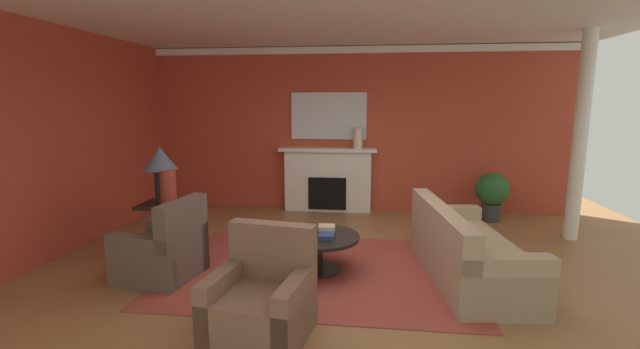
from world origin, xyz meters
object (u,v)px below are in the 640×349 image
(fireplace, at_px, (328,181))
(armchair_facing_fireplace, at_px, (262,303))
(armchair_near_window, at_px, (163,253))
(coffee_table, at_px, (318,244))
(mantel_mirror, at_px, (329,116))
(vase_on_side_table, at_px, (168,188))
(sofa, at_px, (465,253))
(side_table, at_px, (164,225))
(vase_mantel_right, at_px, (358,138))
(table_lamp, at_px, (160,164))
(potted_plant, at_px, (492,193))

(fireplace, height_order, armchair_facing_fireplace, fireplace)
(armchair_near_window, height_order, armchair_facing_fireplace, same)
(fireplace, xyz_separation_m, coffee_table, (0.18, -2.91, -0.23))
(mantel_mirror, height_order, armchair_near_window, mantel_mirror)
(fireplace, distance_m, vase_on_side_table, 3.25)
(fireplace, bearing_deg, sofa, -56.92)
(sofa, xyz_separation_m, coffee_table, (-1.72, 0.00, 0.04))
(side_table, distance_m, vase_on_side_table, 0.57)
(mantel_mirror, xyz_separation_m, armchair_near_window, (-1.57, -3.46, -1.46))
(fireplace, height_order, sofa, fireplace)
(armchair_near_window, distance_m, side_table, 0.86)
(sofa, height_order, vase_on_side_table, vase_on_side_table)
(armchair_near_window, relative_size, armchair_facing_fireplace, 1.00)
(vase_mantel_right, bearing_deg, table_lamp, -134.80)
(armchair_near_window, bearing_deg, potted_plant, 33.88)
(coffee_table, bearing_deg, table_lamp, 170.57)
(fireplace, distance_m, side_table, 3.22)
(vase_mantel_right, bearing_deg, sofa, -64.79)
(armchair_near_window, bearing_deg, vase_mantel_right, 57.12)
(fireplace, height_order, coffee_table, fireplace)
(fireplace, relative_size, vase_on_side_table, 3.84)
(mantel_mirror, xyz_separation_m, vase_on_side_table, (-1.80, -2.80, -0.83))
(fireplace, bearing_deg, coffee_table, -86.46)
(potted_plant, bearing_deg, mantel_mirror, 170.53)
(coffee_table, bearing_deg, vase_mantel_right, 82.64)
(sofa, bearing_deg, potted_plant, 69.38)
(table_lamp, bearing_deg, coffee_table, -9.43)
(sofa, xyz_separation_m, armchair_near_window, (-3.47, -0.42, 0.01))
(mantel_mirror, distance_m, coffee_table, 3.36)
(fireplace, relative_size, mantel_mirror, 1.29)
(coffee_table, distance_m, potted_plant, 3.71)
(armchair_near_window, height_order, coffee_table, armchair_near_window)
(fireplace, distance_m, vase_mantel_right, 0.98)
(table_lamp, relative_size, vase_on_side_table, 1.60)
(mantel_mirror, bearing_deg, sofa, -57.98)
(mantel_mirror, xyz_separation_m, armchair_facing_fireplace, (-0.12, -4.55, -1.46))
(vase_mantel_right, distance_m, potted_plant, 2.49)
(armchair_near_window, bearing_deg, mantel_mirror, 65.52)
(side_table, bearing_deg, armchair_facing_fireplace, -45.66)
(fireplace, height_order, armchair_near_window, fireplace)
(armchair_near_window, height_order, potted_plant, armchair_near_window)
(vase_on_side_table, bearing_deg, sofa, -3.63)
(fireplace, xyz_separation_m, vase_on_side_table, (-1.80, -2.68, 0.37))
(fireplace, distance_m, sofa, 3.49)
(armchair_near_window, xyz_separation_m, vase_on_side_table, (-0.22, 0.65, 0.63))
(armchair_near_window, bearing_deg, table_lamp, 115.62)
(coffee_table, relative_size, vase_mantel_right, 2.67)
(side_table, bearing_deg, sofa, -5.27)
(fireplace, xyz_separation_m, armchair_facing_fireplace, (-0.12, -4.43, -0.26))
(vase_on_side_table, height_order, potted_plant, vase_on_side_table)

